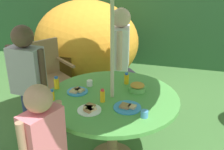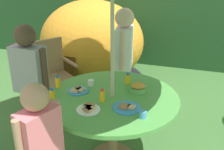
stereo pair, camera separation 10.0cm
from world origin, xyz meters
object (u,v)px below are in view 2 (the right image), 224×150
Objects in this scene: plate_mid_right at (78,90)px; juice_bottle_far_left at (128,79)px; child_in_pink_shirt at (40,137)px; garden_table at (112,106)px; snack_bowl at (138,88)px; cup_far at (143,115)px; child_in_white_shirt at (124,48)px; wooden_chair at (53,72)px; juice_bottle_near_right at (58,82)px; child_in_grey_shirt at (29,69)px; cup_near at (91,83)px; juice_bottle_near_left at (102,96)px; plate_mid_left at (88,109)px; plate_far_right at (126,107)px; dome_tent at (92,41)px; juice_bottle_center_front at (52,94)px.

juice_bottle_far_left is (0.44, 0.33, 0.05)m from plate_mid_right.
garden_table is at bearing -0.00° from child_in_pink_shirt.
snack_bowl reaches higher than cup_far.
child_in_white_shirt is 21.56× the size of cup_far.
wooden_chair reaches higher than juice_bottle_near_right.
child_in_white_shirt is (0.94, 0.22, 0.36)m from wooden_chair.
child_in_grey_shirt reaches higher than juice_bottle_near_right.
child_in_white_shirt is 1.41m from cup_far.
wooden_chair is 15.48× the size of cup_near.
juice_bottle_far_left is at bearing 36.50° from plate_mid_right.
snack_bowl is 0.20m from juice_bottle_far_left.
child_in_grey_shirt is at bearing 174.81° from garden_table.
snack_bowl is 0.61m from plate_mid_right.
cup_near is at bearing 127.79° from juice_bottle_near_left.
plate_mid_left is 0.34m from plate_far_right.
child_in_grey_shirt is 0.69m from cup_near.
dome_tent is 16.49× the size of juice_bottle_near_left.
child_in_white_shirt reaches higher than plate_mid_left.
plate_mid_left is (0.84, -0.40, -0.12)m from child_in_grey_shirt.
juice_bottle_near_left is at bearing 9.98° from juice_bottle_center_front.
snack_bowl is at bearing -6.74° from child_in_pink_shirt.
dome_tent is 1.78× the size of child_in_pink_shirt.
garden_table is at bearing 62.73° from juice_bottle_near_left.
cup_near reaches higher than plate_mid_left.
juice_bottle_near_right is (-0.61, 0.03, 0.17)m from garden_table.
plate_mid_left is 0.67m from juice_bottle_far_left.
child_in_grey_shirt is at bearing -175.22° from snack_bowl.
wooden_chair is 14.83× the size of cup_far.
juice_bottle_center_front is (-0.23, 0.62, 0.02)m from child_in_pink_shirt.
juice_bottle_near_left is (-0.25, 0.06, 0.05)m from plate_far_right.
juice_bottle_near_left is (-0.28, -0.31, 0.02)m from snack_bowl.
plate_far_right is 3.98× the size of cup_near.
child_in_white_shirt is at bearing 94.45° from juice_bottle_near_left.
child_in_pink_shirt is 11.48× the size of juice_bottle_center_front.
wooden_chair is 1.09m from plate_mid_right.
cup_far is at bearing -90.80° from wooden_chair.
plate_far_right is 3.82× the size of cup_far.
plate_far_right is 1.20× the size of plate_mid_right.
child_in_grey_shirt is 1.39m from cup_far.
juice_bottle_near_right is at bearing -155.23° from cup_near.
wooden_chair reaches higher than juice_bottle_far_left.
juice_bottle_center_front is 0.46m from cup_near.
snack_bowl is (0.22, 0.19, 0.15)m from garden_table.
plate_mid_right is at bearing -60.20° from dome_tent.
child_in_grey_shirt reaches higher than juice_bottle_center_front.
juice_bottle_far_left is at bearing 114.88° from cup_far.
dome_tent reaches higher than plate_mid_left.
plate_mid_right is 0.79m from cup_far.
plate_mid_right is (-0.05, 0.83, -0.02)m from child_in_pink_shirt.
wooden_chair is at bearing 142.30° from cup_near.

